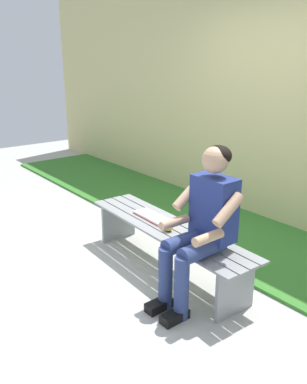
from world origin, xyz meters
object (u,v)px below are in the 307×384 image
bench_near (167,236)px  person_seated (202,221)px  apple (168,226)px  book_open (152,217)px

bench_near → person_seated: size_ratio=1.55×
apple → book_open: size_ratio=0.20×
person_seated → book_open: bearing=-8.9°
person_seated → bench_near: bearing=-10.7°
bench_near → apple: (-0.08, 0.06, 0.14)m
bench_near → apple: size_ratio=22.68×
bench_near → book_open: bearing=-5.0°
person_seated → apple: (0.44, -0.04, -0.20)m
bench_near → apple: apple is taller
bench_near → person_seated: bearing=169.3°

